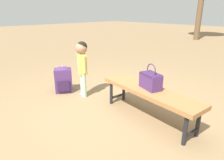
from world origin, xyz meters
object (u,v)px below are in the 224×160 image
at_px(child_standing, 82,61).
at_px(handbag, 151,80).
at_px(backpack_large, 63,79).
at_px(park_bench, 149,93).

bearing_deg(child_standing, handbag, -169.72).
bearing_deg(backpack_large, park_bench, -168.54).
relative_size(park_bench, child_standing, 1.62).
height_order(handbag, backpack_large, handbag).
relative_size(child_standing, backpack_large, 1.90).
distance_m(handbag, backpack_large, 1.79).
height_order(park_bench, backpack_large, backpack_large).
xyz_separation_m(handbag, backpack_large, (1.73, 0.38, -0.31)).
distance_m(park_bench, child_standing, 1.35).
bearing_deg(park_bench, handbag, -75.73).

